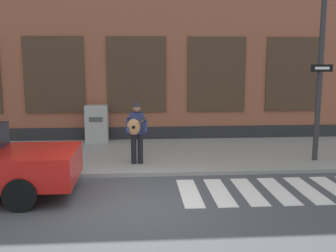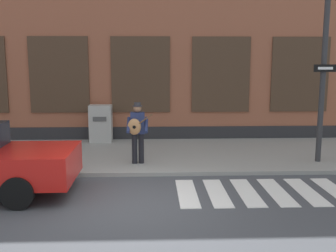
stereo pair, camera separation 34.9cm
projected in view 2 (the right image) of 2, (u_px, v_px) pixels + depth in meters
The scene contains 6 objects.
ground_plane at pixel (132, 204), 8.03m from camera, with size 160.00×160.00×0.00m, color #424449.
sidewalk at pixel (139, 154), 12.10m from camera, with size 28.00×4.40×0.10m.
building_backdrop at pixel (142, 16), 15.49m from camera, with size 28.00×4.06×9.32m.
crosswalk at pixel (306, 191), 8.79m from camera, with size 5.78×1.90×0.01m.
busker at pixel (137, 129), 10.68m from camera, with size 0.70×0.52×1.69m.
utility_box at pixel (101, 124), 13.66m from camera, with size 0.77×0.53×1.29m.
Camera 2 is at (0.44, -7.69, 2.88)m, focal length 42.00 mm.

